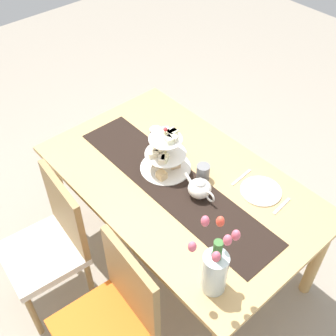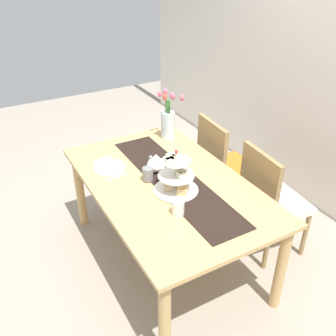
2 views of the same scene
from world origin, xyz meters
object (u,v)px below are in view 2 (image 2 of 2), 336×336
at_px(dinner_plate_left, 109,167).
at_px(fork_left, 102,159).
at_px(knife_left, 117,177).
at_px(tiered_cake_stand, 177,177).
at_px(chair_right, 269,198).
at_px(chair_left, 222,163).
at_px(dining_table, 167,193).
at_px(tulip_vase, 168,121).
at_px(mug_white_text, 178,208).
at_px(mug_grey, 148,174).
at_px(teapot, 156,164).

height_order(dinner_plate_left, fork_left, dinner_plate_left).
height_order(fork_left, knife_left, same).
xyz_separation_m(tiered_cake_stand, dinner_plate_left, (-0.49, -0.28, -0.10)).
xyz_separation_m(chair_right, tiered_cake_stand, (-0.15, -0.72, 0.33)).
xyz_separation_m(chair_left, knife_left, (0.10, -1.00, 0.22)).
height_order(dining_table, tiered_cake_stand, tiered_cake_stand).
bearing_deg(fork_left, dinner_plate_left, 0.00).
height_order(dining_table, fork_left, fork_left).
bearing_deg(tiered_cake_stand, dinner_plate_left, -150.18).
height_order(tulip_vase, knife_left, tulip_vase).
xyz_separation_m(chair_right, mug_white_text, (0.08, -0.84, 0.27)).
distance_m(knife_left, mug_white_text, 0.60).
bearing_deg(mug_white_text, knife_left, -164.44).
height_order(knife_left, mug_grey, mug_grey).
height_order(chair_right, tiered_cake_stand, tiered_cake_stand).
bearing_deg(tiered_cake_stand, chair_left, 121.62).
xyz_separation_m(tulip_vase, mug_grey, (0.52, -0.45, -0.10)).
bearing_deg(mug_grey, knife_left, -129.99).
height_order(chair_right, knife_left, chair_right).
bearing_deg(chair_right, tulip_vase, -156.69).
distance_m(dining_table, fork_left, 0.59).
height_order(teapot, mug_white_text, teapot).
xyz_separation_m(teapot, fork_left, (-0.35, -0.28, -0.06)).
bearing_deg(dinner_plate_left, fork_left, 180.00).
bearing_deg(chair_left, dinner_plate_left, -92.81).
bearing_deg(chair_right, knife_left, -116.40).
height_order(tulip_vase, fork_left, tulip_vase).
height_order(fork_left, mug_white_text, mug_white_text).
xyz_separation_m(tiered_cake_stand, fork_left, (-0.64, -0.28, -0.11)).
xyz_separation_m(chair_left, tulip_vase, (-0.28, -0.38, 0.37)).
bearing_deg(mug_grey, dining_table, 53.72).
xyz_separation_m(mug_grey, mug_white_text, (0.43, -0.01, -0.00)).
bearing_deg(tiered_cake_stand, chair_right, 78.22).
relative_size(dining_table, mug_white_text, 17.13).
bearing_deg(teapot, mug_white_text, -12.98).
height_order(chair_left, chair_right, same).
bearing_deg(fork_left, tiered_cake_stand, 23.88).
relative_size(chair_right, tulip_vase, 2.16).
xyz_separation_m(knife_left, mug_grey, (0.14, 0.17, 0.05)).
relative_size(chair_left, dinner_plate_left, 3.96).
distance_m(chair_right, dinner_plate_left, 1.21).
relative_size(dining_table, tiered_cake_stand, 5.35).
height_order(tiered_cake_stand, tulip_vase, tulip_vase).
relative_size(chair_left, knife_left, 5.35).
distance_m(dining_table, mug_grey, 0.20).
bearing_deg(fork_left, chair_right, 51.84).
xyz_separation_m(dining_table, mug_grey, (-0.08, -0.11, 0.15)).
bearing_deg(mug_grey, tulip_vase, 139.16).
relative_size(chair_left, tiered_cake_stand, 2.99).
distance_m(tiered_cake_stand, tulip_vase, 0.80).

